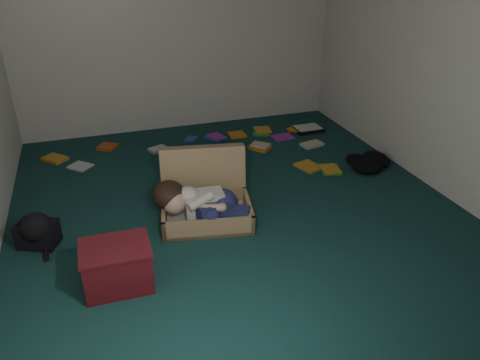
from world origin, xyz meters
TOP-DOWN VIEW (x-y plane):
  - floor at (0.00, 0.00)m, footprint 4.50×4.50m
  - wall_back at (0.00, 2.25)m, footprint 4.50×0.00m
  - wall_front at (0.00, -2.25)m, footprint 4.50×0.00m
  - wall_right at (2.00, 0.00)m, footprint 0.00×4.50m
  - suitcase at (-0.29, -0.02)m, footprint 0.90×0.88m
  - person at (-0.37, -0.20)m, footprint 0.81×0.51m
  - maroon_bin at (-1.13, -0.80)m, footprint 0.49×0.38m
  - backpack at (-1.70, -0.08)m, footprint 0.47×0.43m
  - clothing_pile at (1.70, 0.33)m, footprint 0.49×0.41m
  - paper_tray at (1.50, 1.56)m, footprint 0.37×0.28m
  - book_scatter at (0.29, 1.38)m, footprint 3.24×1.66m

SIDE VIEW (x-z plane):
  - floor at x=0.00m, z-range 0.00..0.00m
  - book_scatter at x=0.29m, z-range 0.00..0.02m
  - paper_tray at x=1.50m, z-range 0.00..0.05m
  - clothing_pile at x=1.70m, z-range 0.00..0.15m
  - backpack at x=-1.70m, z-range 0.00..0.23m
  - maroon_bin at x=-1.13m, z-range 0.00..0.33m
  - suitcase at x=-0.29m, z-range -0.11..0.45m
  - person at x=-0.37m, z-range 0.04..0.39m
  - wall_back at x=0.00m, z-range -0.95..3.55m
  - wall_front at x=0.00m, z-range -0.95..3.55m
  - wall_right at x=2.00m, z-range -0.95..3.55m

